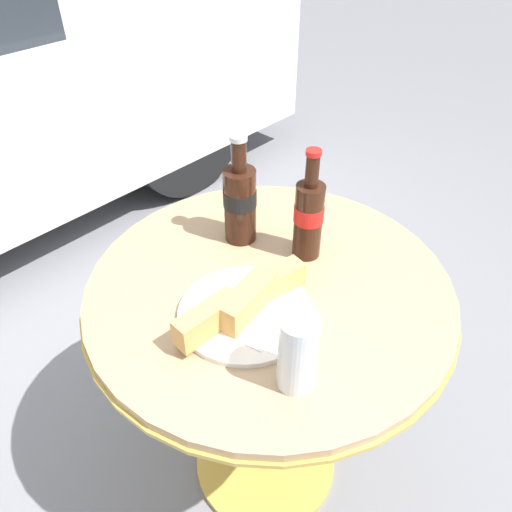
# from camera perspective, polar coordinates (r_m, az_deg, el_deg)

# --- Properties ---
(ground_plane) EXTENTS (30.00, 30.00, 0.00)m
(ground_plane) POSITION_cam_1_polar(r_m,az_deg,el_deg) (1.60, 1.06, -22.41)
(ground_plane) COLOR slate
(bistro_table) EXTENTS (0.76, 0.76, 0.72)m
(bistro_table) POSITION_cam_1_polar(r_m,az_deg,el_deg) (1.14, 1.40, -8.97)
(bistro_table) COLOR gold
(bistro_table) RESTS_ON ground_plane
(cola_bottle_left) EXTENTS (0.07, 0.07, 0.25)m
(cola_bottle_left) POSITION_cam_1_polar(r_m,az_deg,el_deg) (1.08, -1.85, 6.34)
(cola_bottle_left) COLOR #33190F
(cola_bottle_left) RESTS_ON bistro_table
(cola_bottle_right) EXTENTS (0.06, 0.06, 0.25)m
(cola_bottle_right) POSITION_cam_1_polar(r_m,az_deg,el_deg) (1.04, 6.03, 4.54)
(cola_bottle_right) COLOR #33190F
(cola_bottle_right) RESTS_ON bistro_table
(drinking_glass) EXTENTS (0.06, 0.06, 0.15)m
(drinking_glass) POSITION_cam_1_polar(r_m,az_deg,el_deg) (0.81, 4.74, -11.28)
(drinking_glass) COLOR #C68923
(drinking_glass) RESTS_ON bistro_table
(lunch_plate_near) EXTENTS (0.29, 0.26, 0.07)m
(lunch_plate_near) POSITION_cam_1_polar(r_m,az_deg,el_deg) (0.94, -1.38, -5.81)
(lunch_plate_near) COLOR silver
(lunch_plate_near) RESTS_ON bistro_table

